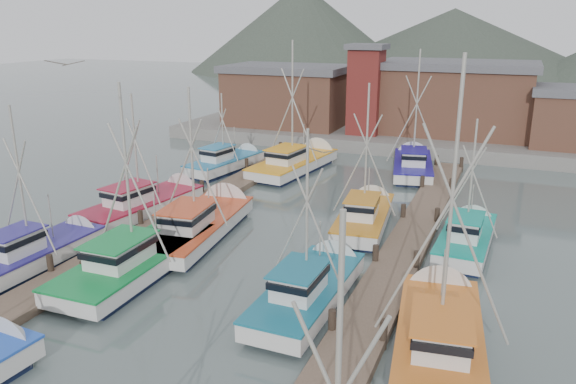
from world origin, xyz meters
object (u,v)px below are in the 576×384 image
at_px(boat_4, 144,256).
at_px(boat_8, 202,223).
at_px(lookout_tower, 366,89).
at_px(boat_12, 297,162).

height_order(boat_4, boat_8, boat_4).
bearing_deg(lookout_tower, boat_8, -94.86).
distance_m(lookout_tower, boat_8, 27.81).
bearing_deg(lookout_tower, boat_12, -102.34).
bearing_deg(boat_8, boat_4, -98.24).
xyz_separation_m(lookout_tower, boat_4, (-2.48, -32.48, -4.87)).
relative_size(boat_4, boat_12, 0.90).
bearing_deg(boat_8, boat_12, 84.38).
xyz_separation_m(boat_8, boat_12, (-0.22, 15.65, 0.01)).
distance_m(boat_4, boat_8, 5.20).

